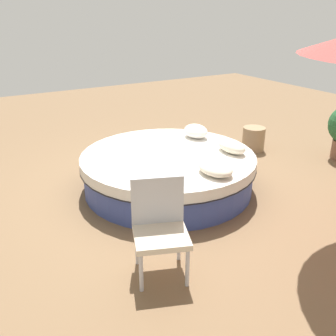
% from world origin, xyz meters
% --- Properties ---
extents(ground_plane, '(16.00, 16.00, 0.00)m').
position_xyz_m(ground_plane, '(0.00, 0.00, 0.00)').
color(ground_plane, brown).
extents(round_bed, '(2.53, 2.53, 0.54)m').
position_xyz_m(round_bed, '(0.00, 0.00, 0.28)').
color(round_bed, '#38478C').
rests_on(round_bed, ground_plane).
extents(throw_pillow_0, '(0.52, 0.38, 0.16)m').
position_xyz_m(throw_pillow_0, '(0.90, 0.16, 0.62)').
color(throw_pillow_0, beige).
rests_on(throw_pillow_0, round_bed).
extents(throw_pillow_1, '(0.52, 0.29, 0.18)m').
position_xyz_m(throw_pillow_1, '(0.40, 0.84, 0.63)').
color(throw_pillow_1, beige).
rests_on(throw_pillow_1, round_bed).
extents(throw_pillow_2, '(0.45, 0.34, 0.21)m').
position_xyz_m(throw_pillow_2, '(-0.44, 0.78, 0.64)').
color(throw_pillow_2, white).
rests_on(throw_pillow_2, round_bed).
extents(patio_chair, '(0.65, 0.66, 0.98)m').
position_xyz_m(patio_chair, '(1.58, -1.03, 0.56)').
color(patio_chair, '#B7B7BC').
rests_on(patio_chair, ground_plane).
extents(side_table, '(0.41, 0.41, 0.44)m').
position_xyz_m(side_table, '(-0.59, 2.21, 0.22)').
color(side_table, '#997A56').
rests_on(side_table, ground_plane).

